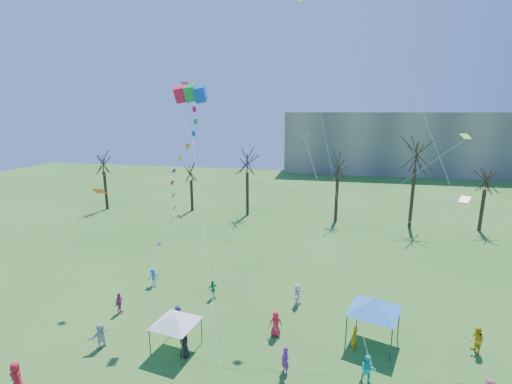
% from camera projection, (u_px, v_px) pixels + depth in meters
% --- Properties ---
extents(distant_building, '(60.00, 14.00, 15.00)m').
position_uv_depth(distant_building, '(408.00, 143.00, 88.52)').
color(distant_building, gray).
rests_on(distant_building, ground).
extents(bare_tree_row, '(71.31, 7.86, 12.40)m').
position_uv_depth(bare_tree_row, '(335.00, 170.00, 48.78)').
color(bare_tree_row, black).
rests_on(bare_tree_row, ground).
extents(big_box_kite, '(4.07, 6.88, 18.90)m').
position_uv_depth(big_box_kite, '(183.00, 181.00, 20.18)').
color(big_box_kite, '#F21135').
rests_on(big_box_kite, ground).
extents(canopy_tent_white, '(3.58, 3.58, 2.72)m').
position_uv_depth(canopy_tent_white, '(175.00, 318.00, 22.70)').
color(canopy_tent_white, '#3F3F44').
rests_on(canopy_tent_white, ground).
extents(canopy_tent_blue, '(4.09, 4.09, 3.23)m').
position_uv_depth(canopy_tent_blue, '(375.00, 305.00, 23.40)').
color(canopy_tent_blue, '#3F3F44').
rests_on(canopy_tent_blue, ground).
extents(festival_crowd, '(27.44, 14.39, 1.85)m').
position_uv_depth(festival_crowd, '(277.00, 348.00, 21.96)').
color(festival_crowd, red).
rests_on(festival_crowd, ground).
extents(small_kites_aloft, '(26.67, 16.68, 32.13)m').
position_uv_depth(small_kites_aloft, '(273.00, 131.00, 24.00)').
color(small_kites_aloft, '#FF3B0D').
rests_on(small_kites_aloft, ground).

